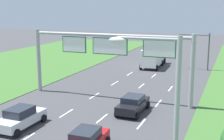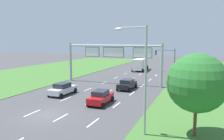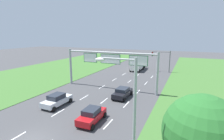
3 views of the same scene
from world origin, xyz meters
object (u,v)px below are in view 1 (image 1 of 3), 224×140
box_truck (153,56)px  traffic_light_mast (196,44)px  car_near_red (20,118)px  sign_gantry (110,52)px  street_lamp (165,131)px  car_lead_silver (133,104)px

box_truck → traffic_light_mast: size_ratio=1.44×
car_near_red → traffic_light_mast: traffic_light_mast is taller
sign_gantry → traffic_light_mast: 19.95m
sign_gantry → traffic_light_mast: sign_gantry is taller
car_near_red → box_truck: 28.96m
car_near_red → box_truck: (3.44, 28.74, 0.83)m
sign_gantry → street_lamp: bearing=-62.6°
car_lead_silver → sign_gantry: (-3.51, 3.20, 4.16)m
sign_gantry → box_truck: bearing=90.6°
car_near_red → traffic_light_mast: size_ratio=0.81×
car_near_red → traffic_light_mast: bearing=71.9°
car_lead_silver → sign_gantry: 6.31m
traffic_light_mast → box_truck: bearing=-179.2°
car_lead_silver → sign_gantry: size_ratio=0.26×
car_lead_silver → street_lamp: size_ratio=0.53×
box_truck → traffic_light_mast: (6.37, 0.09, 2.21)m
box_truck → traffic_light_mast: bearing=-1.1°
car_lead_silver → sign_gantry: bearing=138.8°
street_lamp → box_truck: bearing=104.7°
traffic_light_mast → car_lead_silver: bearing=-96.8°
car_lead_silver → box_truck: box_truck is taller
traffic_light_mast → street_lamp: bearing=-84.8°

